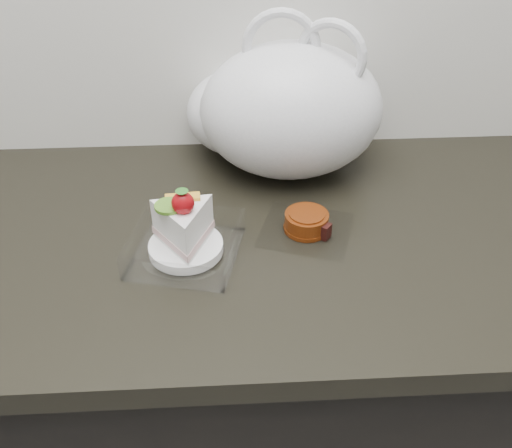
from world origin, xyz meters
TOP-DOWN VIEW (x-y plane):
  - counter at (0.00, 1.69)m, footprint 2.04×0.64m
  - cake_tray at (-0.04, 1.63)m, footprint 0.20×0.20m
  - mooncake_wrap at (0.16, 1.68)m, footprint 0.18×0.18m
  - plastic_bag at (0.13, 1.90)m, footprint 0.42×0.35m

SIDE VIEW (x-z plane):
  - counter at x=0.00m, z-range 0.00..0.90m
  - mooncake_wrap at x=0.16m, z-range 0.90..0.93m
  - cake_tray at x=-0.04m, z-range 0.87..1.00m
  - plastic_bag at x=0.13m, z-range 0.87..1.18m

